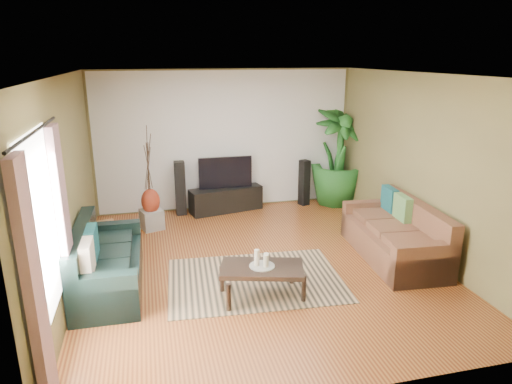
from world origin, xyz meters
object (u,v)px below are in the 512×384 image
object	(u,v)px
coffee_table	(262,282)
television	(225,172)
tv_stand	(226,199)
speaker_right	(304,183)
side_table	(102,240)
potted_plant	(338,156)
vase	(151,201)
speaker_left	(180,188)
sofa_left	(108,258)
pedestal	(152,219)
sofa_right	(394,231)

from	to	relation	value
coffee_table	television	bearing A→B (deg)	103.00
tv_stand	speaker_right	world-z (taller)	speaker_right
side_table	coffee_table	bearing A→B (deg)	-41.72
speaker_right	potted_plant	world-z (taller)	potted_plant
coffee_table	vase	bearing A→B (deg)	130.62
television	speaker_left	size ratio (longest dim) A/B	0.99
vase	side_table	size ratio (longest dim) A/B	0.95
speaker_left	speaker_right	size ratio (longest dim) A/B	1.12
tv_stand	television	distance (m)	0.54
sofa_left	speaker_left	bearing A→B (deg)	-22.24
potted_plant	side_table	distance (m)	4.81
side_table	speaker_left	bearing A→B (deg)	49.84
tv_stand	pedestal	bearing A→B (deg)	-167.46
pedestal	potted_plant	bearing A→B (deg)	9.38
pedestal	side_table	distance (m)	1.19
side_table	tv_stand	bearing A→B (deg)	35.48
speaker_right	vase	bearing A→B (deg)	174.37
sofa_left	speaker_right	bearing A→B (deg)	-52.59
tv_stand	side_table	distance (m)	2.70
potted_plant	pedestal	distance (m)	3.87
sofa_left	tv_stand	size ratio (longest dim) A/B	1.32
sofa_right	coffee_table	bearing A→B (deg)	-68.60
television	speaker_right	size ratio (longest dim) A/B	1.11
pedestal	sofa_right	bearing A→B (deg)	-30.42
coffee_table	potted_plant	world-z (taller)	potted_plant
sofa_right	television	xyz separation A→B (m)	(-2.07, 2.72, 0.35)
side_table	vase	bearing A→B (deg)	50.02
television	side_table	size ratio (longest dim) A/B	2.19
sofa_right	potted_plant	world-z (taller)	potted_plant
coffee_table	tv_stand	distance (m)	3.41
tv_stand	side_table	size ratio (longest dim) A/B	2.98
sofa_left	coffee_table	distance (m)	2.02
tv_stand	speaker_left	size ratio (longest dim) A/B	1.36
sofa_right	television	bearing A→B (deg)	-138.58
sofa_right	pedestal	distance (m)	4.07
sofa_right	speaker_left	xyz separation A→B (m)	(-2.94, 2.72, 0.09)
potted_plant	pedestal	world-z (taller)	potted_plant
television	vase	world-z (taller)	television
coffee_table	tv_stand	size ratio (longest dim) A/B	0.73
sofa_right	speaker_left	bearing A→B (deg)	-128.61
coffee_table	pedestal	distance (m)	3.04
vase	coffee_table	bearing A→B (deg)	-64.73
sofa_left	coffee_table	size ratio (longest dim) A/B	1.82
speaker_left	tv_stand	bearing A→B (deg)	-1.79
sofa_right	potted_plant	size ratio (longest dim) A/B	1.02
tv_stand	side_table	bearing A→B (deg)	-156.58
speaker_right	sofa_left	bearing A→B (deg)	-161.27
sofa_right	speaker_right	distance (m)	2.76
coffee_table	speaker_right	distance (m)	3.84
potted_plant	side_table	bearing A→B (deg)	-161.26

